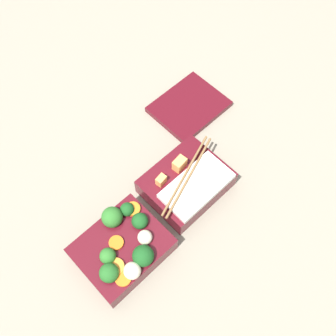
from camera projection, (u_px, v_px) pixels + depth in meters
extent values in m
plane|color=gray|center=(159.00, 215.00, 0.83)|extent=(3.00, 3.00, 0.00)
cube|color=#510F19|center=(122.00, 249.00, 0.77)|extent=(0.17, 0.14, 0.05)
sphere|color=#2D7028|center=(112.00, 217.00, 0.77)|extent=(0.04, 0.04, 0.04)
sphere|color=#236023|center=(109.00, 273.00, 0.72)|extent=(0.04, 0.04, 0.04)
sphere|color=#19511E|center=(139.00, 220.00, 0.77)|extent=(0.03, 0.03, 0.03)
sphere|color=#2D7028|center=(108.00, 256.00, 0.73)|extent=(0.03, 0.03, 0.03)
sphere|color=#19511E|center=(127.00, 209.00, 0.78)|extent=(0.03, 0.03, 0.03)
sphere|color=#19511E|center=(143.00, 256.00, 0.73)|extent=(0.04, 0.04, 0.04)
cylinder|color=orange|center=(116.00, 267.00, 0.73)|extent=(0.04, 0.04, 0.01)
cylinder|color=orange|center=(116.00, 242.00, 0.75)|extent=(0.03, 0.03, 0.01)
cylinder|color=orange|center=(133.00, 209.00, 0.78)|extent=(0.03, 0.03, 0.01)
cylinder|color=orange|center=(123.00, 278.00, 0.72)|extent=(0.04, 0.04, 0.01)
sphere|color=beige|center=(132.00, 271.00, 0.72)|extent=(0.03, 0.03, 0.03)
sphere|color=beige|center=(145.00, 237.00, 0.75)|extent=(0.03, 0.03, 0.03)
cube|color=#510F19|center=(186.00, 183.00, 0.84)|extent=(0.17, 0.14, 0.05)
cube|color=white|center=(197.00, 186.00, 0.80)|extent=(0.15, 0.08, 0.01)
cube|color=#F4A356|center=(161.00, 180.00, 0.81)|extent=(0.02, 0.02, 0.02)
cube|color=#F4A356|center=(180.00, 164.00, 0.82)|extent=(0.03, 0.02, 0.03)
cylinder|color=olive|center=(188.00, 176.00, 0.81)|extent=(0.20, 0.07, 0.01)
cylinder|color=olive|center=(185.00, 174.00, 0.81)|extent=(0.20, 0.07, 0.01)
cube|color=#510F19|center=(189.00, 107.00, 0.96)|extent=(0.17, 0.14, 0.01)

